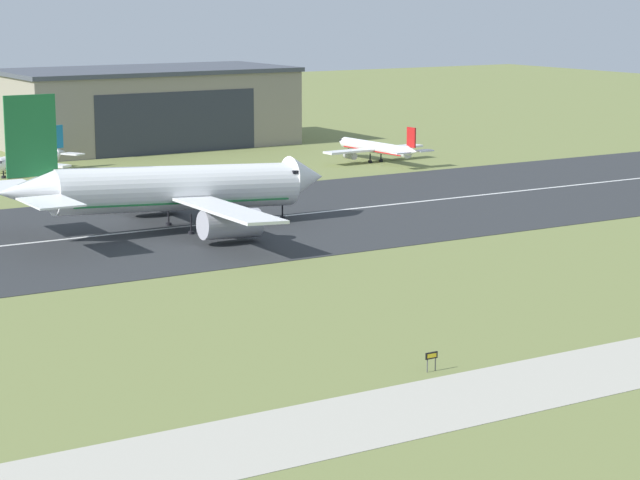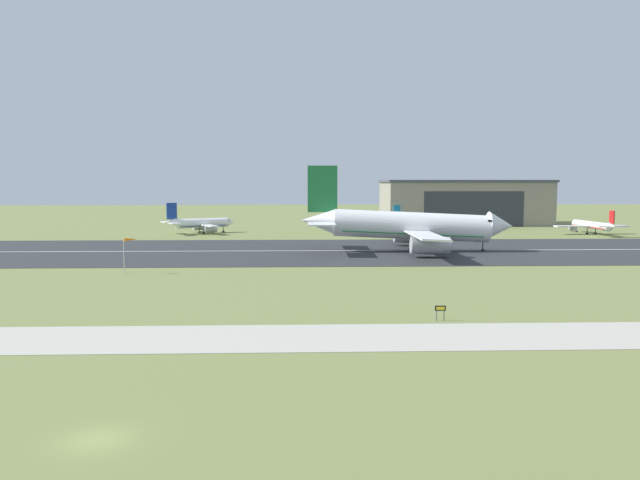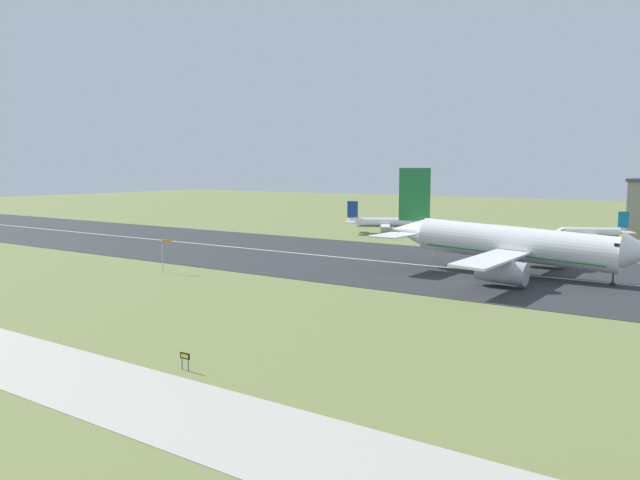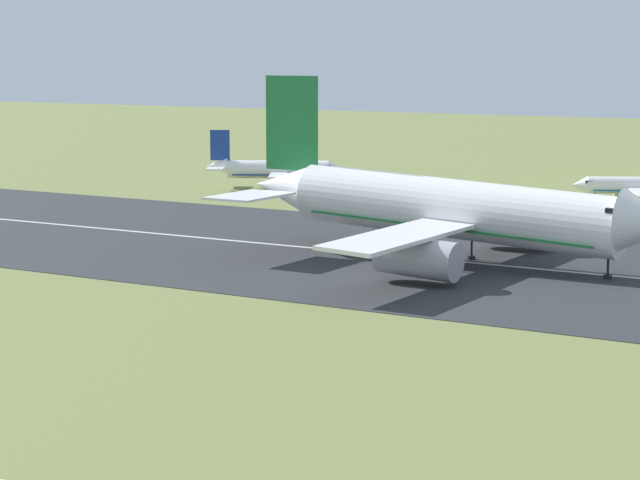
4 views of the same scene
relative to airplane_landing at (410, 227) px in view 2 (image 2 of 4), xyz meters
name	(u,v)px [view 2 (image 2 of 4)]	position (x,y,z in m)	size (l,w,h in m)	color
ground_plane	(213,291)	(-38.15, -51.29, -5.72)	(701.89, 701.89, 0.00)	olive
runway_strip	(244,251)	(-38.15, 1.74, -5.69)	(461.89, 55.43, 0.06)	#2B2D30
runway_centreline	(244,251)	(-38.15, 1.74, -5.65)	(415.70, 0.70, 0.01)	silver
taxiway_road	(176,339)	(-38.15, -79.30, -5.69)	(346.42, 11.38, 0.05)	#B2AD9E
hangar_building	(463,202)	(37.06, 92.81, 2.67)	(60.87, 30.99, 16.74)	gray
airplane_landing	(410,227)	(0.00, 0.00, 0.00)	(49.13, 50.26, 19.68)	white
airplane_parked_west	(592,225)	(64.06, 44.61, -2.93)	(22.54, 25.06, 7.78)	white
airplane_parked_centre	(377,223)	(0.88, 64.67, -3.23)	(20.26, 18.64, 8.21)	white
airplane_parked_east	(201,223)	(-55.95, 52.79, -2.61)	(23.08, 20.18, 9.68)	white
windsock_pole	(130,241)	(-54.91, -32.93, -0.09)	(2.30, 1.96, 6.28)	#B7B7BC
runway_sign	(440,310)	(-9.25, -71.90, -4.43)	(1.25, 0.13, 1.76)	#4C4C51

